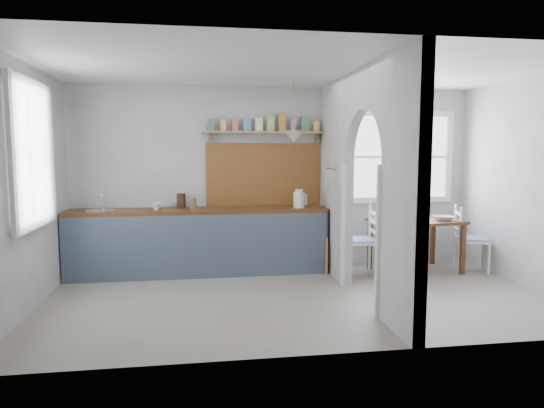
{
  "coord_description": "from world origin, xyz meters",
  "views": [
    {
      "loc": [
        -1.15,
        -5.35,
        1.67
      ],
      "look_at": [
        -0.27,
        0.35,
        1.05
      ],
      "focal_mm": 32.0,
      "sensor_mm": 36.0,
      "label": 1
    }
  ],
  "objects": [
    {
      "name": "floor",
      "position": [
        0.0,
        0.0,
        0.0
      ],
      "size": [
        5.8,
        3.2,
        0.01
      ],
      "primitive_type": "cube",
      "color": "gray",
      "rests_on": "ground"
    },
    {
      "name": "ceiling",
      "position": [
        0.0,
        0.0,
        2.6
      ],
      "size": [
        5.8,
        3.2,
        0.01
      ],
      "primitive_type": "cube",
      "color": "silver",
      "rests_on": "walls"
    },
    {
      "name": "walls",
      "position": [
        0.0,
        0.0,
        1.3
      ],
      "size": [
        5.81,
        3.21,
        2.6
      ],
      "color": "silver",
      "rests_on": "floor"
    },
    {
      "name": "partition",
      "position": [
        0.7,
        0.06,
        1.45
      ],
      "size": [
        0.12,
        3.2,
        2.6
      ],
      "color": "silver",
      "rests_on": "floor"
    },
    {
      "name": "kitchen_window",
      "position": [
        -2.87,
        0.0,
        1.65
      ],
      "size": [
        0.1,
        1.16,
        1.5
      ],
      "primitive_type": null,
      "color": "white",
      "rests_on": "walls"
    },
    {
      "name": "nook_window",
      "position": [
        1.8,
        1.56,
        1.6
      ],
      "size": [
        1.76,
        0.1,
        1.3
      ],
      "primitive_type": null,
      "color": "white",
      "rests_on": "walls"
    },
    {
      "name": "counter",
      "position": [
        -1.13,
        1.33,
        0.46
      ],
      "size": [
        3.5,
        0.6,
        0.9
      ],
      "color": "#613016",
      "rests_on": "floor"
    },
    {
      "name": "sink",
      "position": [
        -2.43,
        1.3,
        0.89
      ],
      "size": [
        0.4,
        0.4,
        0.02
      ],
      "primitive_type": "cylinder",
      "color": "silver",
      "rests_on": "counter"
    },
    {
      "name": "backsplash",
      "position": [
        -0.2,
        1.58,
        1.35
      ],
      "size": [
        1.65,
        0.03,
        0.9
      ],
      "primitive_type": "cube",
      "color": "brown",
      "rests_on": "walls"
    },
    {
      "name": "shelf",
      "position": [
        -0.21,
        1.49,
        2.01
      ],
      "size": [
        1.75,
        0.2,
        0.21
      ],
      "color": "#846346",
      "rests_on": "walls"
    },
    {
      "name": "pendant_lamp",
      "position": [
        0.15,
        1.15,
        1.88
      ],
      "size": [
        0.26,
        0.26,
        0.16
      ],
      "primitive_type": "cone",
      "color": "beige",
      "rests_on": "ceiling"
    },
    {
      "name": "utensil_rail",
      "position": [
        0.61,
        0.9,
        1.45
      ],
      "size": [
        0.02,
        0.5,
        0.02
      ],
      "primitive_type": "cylinder",
      "rotation": [
        1.57,
        0.0,
        0.0
      ],
      "color": "silver",
      "rests_on": "partition"
    },
    {
      "name": "dining_table",
      "position": [
        1.85,
        0.94,
        0.37
      ],
      "size": [
        1.29,
        0.96,
        0.74
      ],
      "primitive_type": null,
      "rotation": [
        0.0,
        0.0,
        0.16
      ],
      "color": "#613016",
      "rests_on": "floor"
    },
    {
      "name": "chair_left",
      "position": [
        0.99,
        0.86,
        0.49
      ],
      "size": [
        0.5,
        0.5,
        0.99
      ],
      "primitive_type": null,
      "rotation": [
        0.0,
        0.0,
        -1.68
      ],
      "color": "white",
      "rests_on": "floor"
    },
    {
      "name": "chair_right",
      "position": [
        2.65,
        0.86,
        0.46
      ],
      "size": [
        0.53,
        0.53,
        0.92
      ],
      "primitive_type": null,
      "rotation": [
        0.0,
        0.0,
        1.25
      ],
      "color": "white",
      "rests_on": "floor"
    },
    {
      "name": "kettle",
      "position": [
        0.24,
        1.22,
        1.03
      ],
      "size": [
        0.26,
        0.23,
        0.26
      ],
      "primitive_type": null,
      "rotation": [
        0.0,
        0.0,
        0.31
      ],
      "color": "white",
      "rests_on": "counter"
    },
    {
      "name": "mug_a",
      "position": [
        -1.7,
        1.25,
        0.95
      ],
      "size": [
        0.1,
        0.1,
        0.09
      ],
      "primitive_type": "imported",
      "rotation": [
        0.0,
        0.0,
        0.0
      ],
      "color": "silver",
      "rests_on": "counter"
    },
    {
      "name": "mug_b",
      "position": [
        -1.69,
        1.36,
        0.95
      ],
      "size": [
        0.12,
        0.12,
        0.09
      ],
      "primitive_type": "imported",
      "rotation": [
        0.0,
        0.0,
        -0.06
      ],
      "color": "white",
      "rests_on": "counter"
    },
    {
      "name": "knife_block",
      "position": [
        -1.38,
        1.45,
        1.0
      ],
      "size": [
        0.12,
        0.15,
        0.2
      ],
      "primitive_type": "cube",
      "rotation": [
        0.0,
        0.0,
        -0.24
      ],
      "color": "#372011",
      "rests_on": "counter"
    },
    {
      "name": "jar",
      "position": [
        -1.21,
        1.37,
        0.97
      ],
      "size": [
        0.09,
        0.09,
        0.14
      ],
      "primitive_type": "cylinder",
      "rotation": [
        0.0,
        0.0,
        0.02
      ],
      "color": "olive",
      "rests_on": "counter"
    },
    {
      "name": "towel_magenta",
      "position": [
        0.58,
        0.98,
        0.28
      ],
      "size": [
        0.02,
        0.03,
        0.49
      ],
      "primitive_type": "cube",
      "color": "#CA3E8B",
      "rests_on": "counter"
    },
    {
      "name": "towel_orange",
      "position": [
        0.58,
        0.96,
        0.25
      ],
      "size": [
        0.02,
        0.03,
        0.49
      ],
      "primitive_type": "cube",
      "color": "orange",
      "rests_on": "counter"
    },
    {
      "name": "bowl",
      "position": [
        2.19,
        0.81,
        0.77
      ],
      "size": [
        0.27,
        0.27,
        0.06
      ],
      "primitive_type": "imported",
      "rotation": [
        0.0,
        0.0,
        -0.03
      ],
      "color": "silver",
      "rests_on": "dining_table"
    },
    {
      "name": "table_cup",
      "position": [
        1.71,
        0.78,
        0.78
      ],
      "size": [
        0.1,
        0.1,
        0.09
      ],
      "primitive_type": "imported",
      "rotation": [
        0.0,
        0.0,
        0.04
      ],
      "color": "#5F9763",
      "rests_on": "dining_table"
    },
    {
      "name": "plate",
      "position": [
        1.54,
        0.84,
        0.74
      ],
      "size": [
        0.19,
        0.19,
        0.01
      ],
      "primitive_type": "cylinder",
      "rotation": [
        0.0,
        0.0,
        -0.11
      ],
      "color": "black",
      "rests_on": "dining_table"
    },
    {
      "name": "vase",
      "position": [
        1.87,
        1.15,
        0.82
      ],
      "size": [
        0.2,
        0.2,
        0.17
      ],
      "primitive_type": "imported",
      "rotation": [
        0.0,
        0.0,
        -0.26
      ],
      "color": "#4E3A5F",
      "rests_on": "dining_table"
    }
  ]
}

